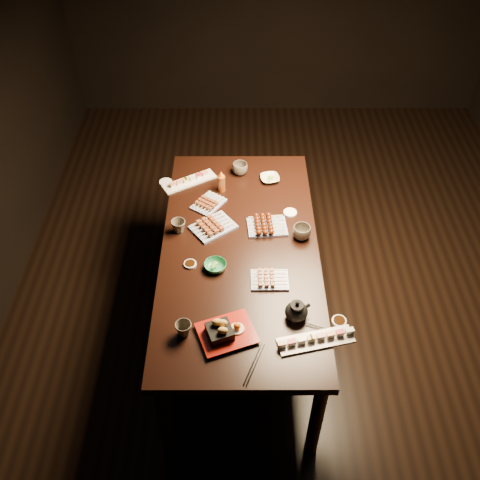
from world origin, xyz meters
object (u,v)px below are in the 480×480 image
Objects in this scene: sushi_platter_far at (189,180)px; edamame_bowl_green at (215,266)px; yakitori_plate_center at (213,224)px; teacup_far_right at (240,169)px; dining_table at (240,291)px; sushi_platter_near at (316,338)px; teacup_far_left at (179,226)px; teacup_near_left at (184,329)px; yakitori_plate_left at (208,202)px; yakitori_plate_right at (270,278)px; teapot at (297,310)px; condiment_bottle at (221,181)px; edamame_bowl_cream at (270,179)px; tempura_tray at (227,329)px; teacup_mid_right at (302,232)px.

sushi_platter_far reaches higher than edamame_bowl_green.
teacup_far_right reaches higher than yakitori_plate_center.
sushi_platter_near is (0.37, -0.64, 0.40)m from dining_table.
teacup_near_left is at bearing -83.52° from teacup_far_left.
teacup_far_right reaches higher than yakitori_plate_left.
teacup_near_left is 0.97× the size of teacup_far_left.
teacup_near_left is at bearing 62.01° from sushi_platter_far.
teapot is at bearing -63.39° from yakitori_plate_right.
yakitori_plate_left is 1.33× the size of condiment_bottle.
sushi_platter_far is 2.57× the size of teapot.
yakitori_plate_left is 0.46m from edamame_bowl_cream.
sushi_platter_far is (-0.70, 1.25, -0.00)m from sushi_platter_near.
yakitori_plate_left is at bearing 96.26° from edamame_bowl_green.
teacup_far_right is at bearing 36.98° from yakitori_plate_center.
tempura_tray is (-0.43, 0.04, 0.03)m from sushi_platter_near.
condiment_bottle is at bearing 91.17° from dining_table.
yakitori_plate_center reaches higher than sushi_platter_far.
yakitori_plate_right is at bearing -68.43° from dining_table.
sushi_platter_far is 0.99m from yakitori_plate_right.
tempura_tray is (0.09, -0.77, 0.02)m from yakitori_plate_center.
teacup_near_left is 0.55× the size of condiment_bottle.
teacup_far_right reaches higher than sushi_platter_near.
condiment_bottle is (-0.47, 0.44, 0.03)m from teacup_mid_right.
teacup_mid_right is 0.72m from teacup_far_left.
edamame_bowl_green is 0.54m from teapot.
yakitori_plate_left is at bearing 93.46° from teapot.
edamame_bowl_cream is at bearing 15.82° from yakitori_plate_center.
teapot is at bearing -85.64° from edamame_bowl_cream.
teapot is at bearing -38.77° from edamame_bowl_green.
teapot is at bearing -71.42° from dining_table.
teacup_far_right is at bearing 2.95° from yakitori_plate_left.
tempura_tray is at bearing -102.10° from edamame_bowl_cream.
teacup_far_left is at bearing -139.11° from edamame_bowl_cream.
yakitori_plate_center is at bearing -127.97° from edamame_bowl_cream.
yakitori_plate_right is 0.39m from teacup_mid_right.
yakitori_plate_left is 0.54m from edamame_bowl_green.
teapot is at bearing -97.40° from teacup_mid_right.
condiment_bottle reaches higher than sushi_platter_near.
teacup_far_left reaches higher than dining_table.
teacup_mid_right is at bearing -59.86° from teacup_far_right.
yakitori_plate_center is (-0.53, 0.81, 0.01)m from sushi_platter_near.
teacup_near_left is at bearing 165.07° from teapot.
sushi_platter_far is (-0.33, 0.61, 0.40)m from dining_table.
teacup_far_right is (-0.16, 0.95, 0.01)m from yakitori_plate_right.
teacup_mid_right is (0.55, -0.30, 0.02)m from yakitori_plate_left.
teacup_near_left is at bearing 157.53° from tempura_tray.
dining_table is at bearing 107.14° from sushi_platter_near.
sushi_platter_far is at bearing 81.90° from tempura_tray.
tempura_tray reaches higher than teacup_near_left.
sushi_platter_far is at bearing 93.92° from teapot.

